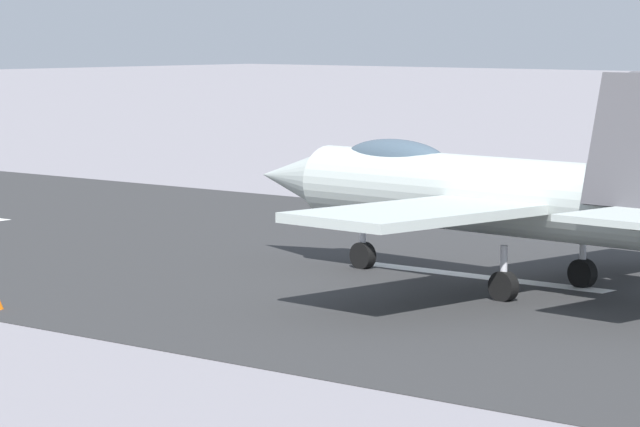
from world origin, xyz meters
The scene contains 4 objects.
ground_plane centered at (0.00, 0.00, 0.00)m, with size 400.00×400.00×0.00m, color gray.
runway_strip centered at (-0.02, 0.00, 0.01)m, with size 240.00×26.00×0.02m.
fighter_jet centered at (-0.23, 1.21, 2.48)m, with size 16.43×14.12×5.68m.
crew_person centered at (13.61, -8.81, 0.81)m, with size 0.31×0.70×1.61m.
Camera 1 is at (-25.87, 37.07, 6.70)m, focal length 95.37 mm.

